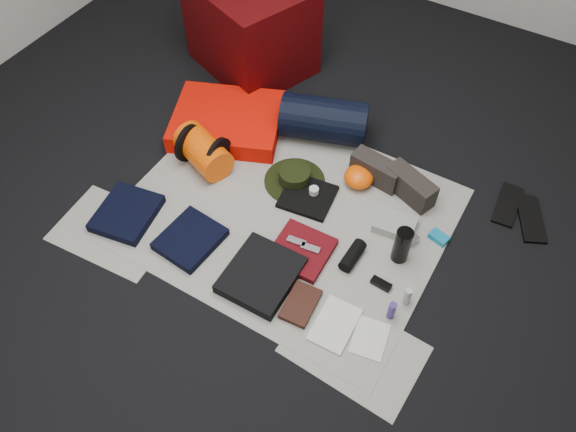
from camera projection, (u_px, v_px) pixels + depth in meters
The scene contains 37 objects.
floor at pixel (286, 214), 2.95m from camera, with size 4.50×4.50×0.02m, color black.
newspaper_mat at pixel (286, 213), 2.94m from camera, with size 1.60×1.30×0.01m, color #B7B6A9.
newspaper_sheet_front_left at pixel (113, 231), 2.87m from camera, with size 0.58×0.40×0.00m, color #B7B6A9.
newspaper_sheet_front_right at pixel (354, 349), 2.48m from camera, with size 0.58×0.40×0.00m, color #B7B6A9.
red_cabinet at pixel (252, 26), 3.47m from camera, with size 0.68×0.57×0.57m, color #470506.
sleeping_pad at pixel (227, 121), 3.28m from camera, with size 0.61×0.50×0.11m, color red.
stuff_sack at pixel (203, 151), 3.07m from camera, with size 0.19×0.19×0.32m, color #FF5204.
sack_strap_left at pixel (188, 143), 3.09m from camera, with size 0.22×0.22×0.03m, color black.
sack_strap_right at pixel (218, 156), 3.03m from camera, with size 0.22×0.22×0.03m, color black.
navy_duffel at pixel (324, 120), 3.18m from camera, with size 0.25×0.25×0.48m, color black.
boonie_brim at pixel (295, 181), 3.06m from camera, with size 0.33×0.33×0.01m, color black.
boonie_crown at pixel (295, 176), 3.03m from camera, with size 0.17×0.17×0.07m, color black.
hiking_boot_left at pixel (376, 170), 3.02m from camera, with size 0.28×0.11×0.14m, color #2C2722.
hiking_boot_right at pixel (410, 186), 2.95m from camera, with size 0.29×0.11×0.14m, color #2C2722.
flip_flop_left at pixel (508, 205), 2.97m from camera, with size 0.11×0.29×0.02m, color black.
flip_flop_right at pixel (531, 219), 2.91m from camera, with size 0.11×0.30×0.02m, color black.
trousers_navy_a at pixel (127, 213), 2.90m from camera, with size 0.28×0.32×0.05m, color black.
trousers_navy_b at pixel (190, 239), 2.80m from camera, with size 0.26×0.30×0.05m, color black.
trousers_charcoal at pixel (261, 275), 2.67m from camera, with size 0.32×0.36×0.06m, color black.
black_tshirt at pixel (308, 197), 2.98m from camera, with size 0.27×0.25×0.03m, color black.
red_shirt at pixel (301, 250), 2.77m from camera, with size 0.28×0.28×0.04m, color #58090F.
orange_stuff_sack at pixel (359, 177), 3.02m from camera, with size 0.16×0.16×0.10m, color #FF5204.
first_aid_pouch at pixel (395, 224), 2.86m from camera, with size 0.20×0.15×0.05m, color gray.
water_bottle at pixel (402, 245), 2.68m from camera, with size 0.08×0.08×0.21m, color black.
speaker at pixel (352, 255), 2.73m from camera, with size 0.07×0.07×0.17m, color black.
compact_camera at pixel (409, 237), 2.82m from camera, with size 0.09×0.06×0.04m, color #A4A4A9.
cyan_case at pixel (439, 237), 2.82m from camera, with size 0.09×0.06×0.03m, color #10789E.
toiletry_purple at pixel (392, 310), 2.53m from camera, with size 0.04×0.04×0.11m, color #3E2373.
toiletry_clear at pixel (407, 296), 2.58m from camera, with size 0.04×0.04×0.10m, color #A6AAA5.
paperback_book at pixel (300, 304), 2.59m from camera, with size 0.13×0.21×0.03m, color black.
map_booklet at pixel (335, 324), 2.54m from camera, with size 0.17×0.25×0.01m, color silver.
map_printout at pixel (370, 338), 2.50m from camera, with size 0.15×0.19×0.01m, color silver.
sunglasses at pixel (381, 284), 2.66m from camera, with size 0.10×0.04×0.03m, color black.
key_cluster at pixel (138, 229), 2.86m from camera, with size 0.08×0.08×0.01m, color #A4A4A9.
tape_roll at pixel (314, 191), 2.97m from camera, with size 0.05×0.05×0.04m, color beige.
energy_bar_a at pixel (296, 241), 2.77m from camera, with size 0.10×0.04×0.01m, color #A4A4A9.
energy_bar_b at pixel (311, 248), 2.75m from camera, with size 0.10×0.04×0.01m, color #A4A4A9.
Camera 1 is at (0.92, -1.54, 2.33)m, focal length 35.00 mm.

